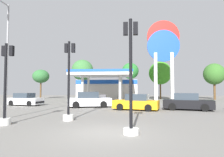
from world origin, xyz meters
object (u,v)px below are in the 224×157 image
at_px(car_2, 136,103).
at_px(corner_streetlamp, 5,49).
at_px(traffic_signal_0, 5,95).
at_px(traffic_signal_1, 69,90).
at_px(tree_2, 130,71).
at_px(tree_3, 160,73).
at_px(tree_1, 82,70).
at_px(car_1, 89,100).
at_px(station_pole_sign, 163,50).
at_px(tree_4, 214,74).
at_px(tree_0, 41,76).
at_px(traffic_signal_2, 131,86).
at_px(car_3, 25,100).
at_px(car_0, 187,102).

distance_m(car_2, corner_streetlamp, 11.18).
relative_size(traffic_signal_0, corner_streetlamp, 0.59).
bearing_deg(traffic_signal_1, tree_2, 80.71).
relative_size(tree_3, corner_streetlamp, 0.90).
bearing_deg(tree_1, car_2, -63.11).
height_order(tree_2, tree_3, tree_3).
bearing_deg(car_2, car_1, 154.95).
xyz_separation_m(station_pole_sign, tree_1, (-13.76, 9.78, -1.76)).
bearing_deg(tree_1, tree_3, -3.30).
bearing_deg(traffic_signal_1, tree_4, 51.86).
bearing_deg(tree_3, tree_4, -8.40).
bearing_deg(tree_1, tree_0, -161.84).
bearing_deg(tree_1, tree_4, -5.23).
relative_size(traffic_signal_1, tree_4, 0.79).
distance_m(station_pole_sign, corner_streetlamp, 20.11).
bearing_deg(tree_1, traffic_signal_2, -72.16).
relative_size(tree_4, corner_streetlamp, 0.83).
distance_m(car_3, tree_0, 14.30).
relative_size(car_3, tree_2, 0.64).
xyz_separation_m(car_3, tree_1, (2.84, 15.53, 4.78)).
bearing_deg(tree_3, traffic_signal_1, -110.77).
bearing_deg(tree_4, tree_2, 178.70).
bearing_deg(car_3, corner_streetlamp, -67.71).
xyz_separation_m(car_0, traffic_signal_0, (-11.94, -8.32, 0.92)).
relative_size(car_2, corner_streetlamp, 0.58).
bearing_deg(tree_0, car_3, -71.63).
xyz_separation_m(tree_2, corner_streetlamp, (-8.11, -23.34, -0.52)).
distance_m(traffic_signal_1, tree_4, 29.51).
relative_size(car_1, traffic_signal_1, 0.97).
bearing_deg(tree_1, tree_2, -11.24).
relative_size(car_3, traffic_signal_1, 0.86).
xyz_separation_m(traffic_signal_0, traffic_signal_2, (6.77, -1.54, 0.46)).
bearing_deg(car_0, station_pole_sign, 93.74).
distance_m(car_2, tree_4, 22.21).
bearing_deg(traffic_signal_2, traffic_signal_1, 139.36).
bearing_deg(tree_0, station_pole_sign, -19.47).
height_order(car_1, tree_2, tree_2).
xyz_separation_m(traffic_signal_1, corner_streetlamp, (-4.28, 0.11, 2.63)).
relative_size(traffic_signal_1, tree_2, 0.75).
bearing_deg(traffic_signal_0, car_2, 47.17).
height_order(tree_1, tree_3, tree_1).
distance_m(traffic_signal_1, corner_streetlamp, 5.02).
height_order(traffic_signal_0, tree_0, tree_0).
bearing_deg(tree_4, station_pole_sign, -142.07).
relative_size(car_2, tree_4, 0.70).
height_order(car_0, tree_3, tree_3).
xyz_separation_m(car_0, tree_1, (-14.34, 18.67, 4.72)).
height_order(station_pole_sign, traffic_signal_2, station_pole_sign).
relative_size(station_pole_sign, car_0, 2.48).
height_order(station_pole_sign, car_1, station_pole_sign).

